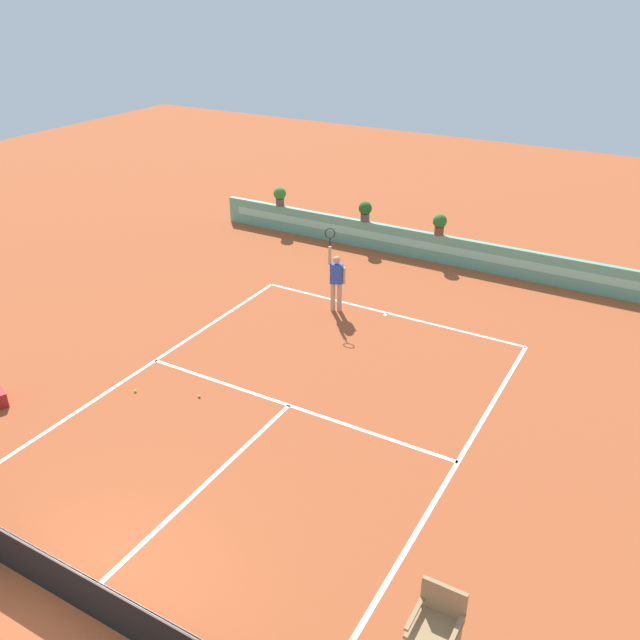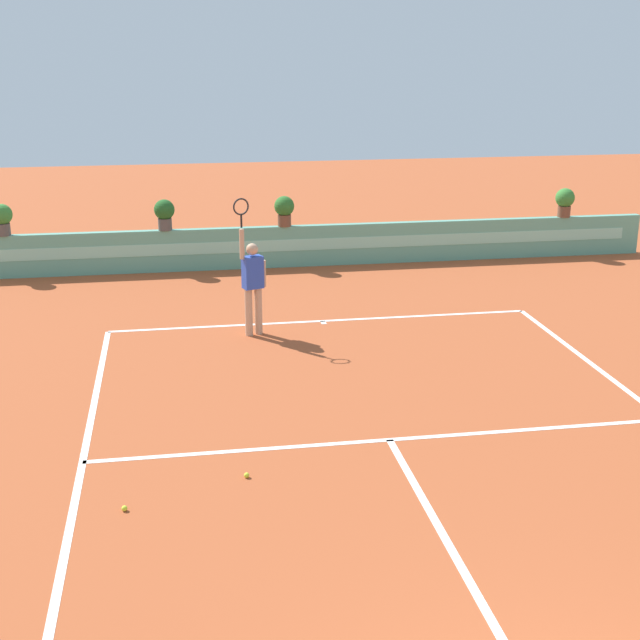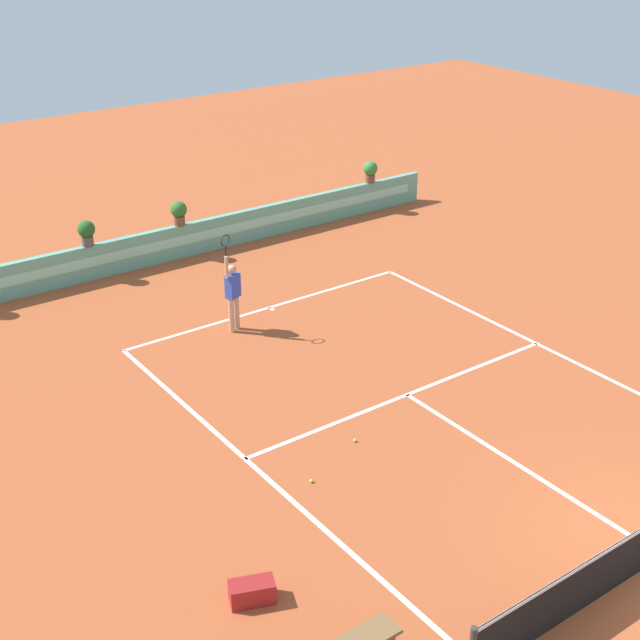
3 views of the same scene
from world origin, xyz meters
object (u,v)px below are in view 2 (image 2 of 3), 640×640
(potted_plant_centre, at_px, (284,209))
(potted_plant_far_left, at_px, (2,218))
(tennis_ball_near_baseline, at_px, (247,475))
(potted_plant_left, at_px, (164,213))
(tennis_player, at_px, (253,280))
(potted_plant_far_right, at_px, (565,201))
(tennis_ball_mid_court, at_px, (124,508))

(potted_plant_centre, bearing_deg, potted_plant_far_left, 180.00)
(tennis_ball_near_baseline, relative_size, potted_plant_left, 0.09)
(tennis_ball_near_baseline, xyz_separation_m, potted_plant_left, (-0.95, 10.76, 1.38))
(tennis_player, relative_size, potted_plant_left, 3.57)
(tennis_player, distance_m, tennis_ball_near_baseline, 5.79)
(potted_plant_far_right, bearing_deg, tennis_ball_near_baseline, -129.89)
(tennis_ball_mid_court, height_order, potted_plant_far_left, potted_plant_far_left)
(tennis_ball_near_baseline, relative_size, potted_plant_far_right, 0.09)
(tennis_player, distance_m, potted_plant_left, 5.35)
(potted_plant_far_left, relative_size, potted_plant_centre, 1.00)
(tennis_ball_mid_court, xyz_separation_m, potted_plant_left, (0.53, 11.35, 1.38))
(tennis_ball_near_baseline, distance_m, potted_plant_far_left, 11.79)
(tennis_ball_mid_court, distance_m, potted_plant_centre, 11.92)
(potted_plant_left, bearing_deg, potted_plant_far_left, 180.00)
(tennis_player, xyz_separation_m, tennis_ball_mid_court, (-2.11, -6.25, -1.02))
(potted_plant_far_right, height_order, potted_plant_left, same)
(tennis_player, xyz_separation_m, potted_plant_far_left, (-5.23, 5.10, 0.36))
(potted_plant_far_right, bearing_deg, potted_plant_centre, 180.00)
(potted_plant_far_right, relative_size, potted_plant_far_left, 1.00)
(tennis_ball_mid_court, relative_size, potted_plant_centre, 0.09)
(tennis_player, xyz_separation_m, potted_plant_far_right, (8.37, 5.10, 0.36))
(potted_plant_left, distance_m, potted_plant_centre, 2.83)
(tennis_ball_mid_court, bearing_deg, potted_plant_far_left, 105.38)
(tennis_player, distance_m, tennis_ball_mid_court, 6.68)
(tennis_ball_mid_court, xyz_separation_m, potted_plant_far_left, (-3.12, 11.35, 1.38))
(tennis_ball_near_baseline, xyz_separation_m, potted_plant_far_left, (-4.60, 10.76, 1.38))
(tennis_ball_near_baseline, height_order, potted_plant_centre, potted_plant_centre)
(tennis_player, height_order, potted_plant_far_right, tennis_player)
(potted_plant_far_right, xyz_separation_m, potted_plant_centre, (-7.12, 0.00, 0.00))
(potted_plant_far_left, height_order, potted_plant_centre, same)
(tennis_player, bearing_deg, tennis_ball_near_baseline, -96.32)
(potted_plant_far_right, xyz_separation_m, potted_plant_left, (-9.95, 0.00, 0.00))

